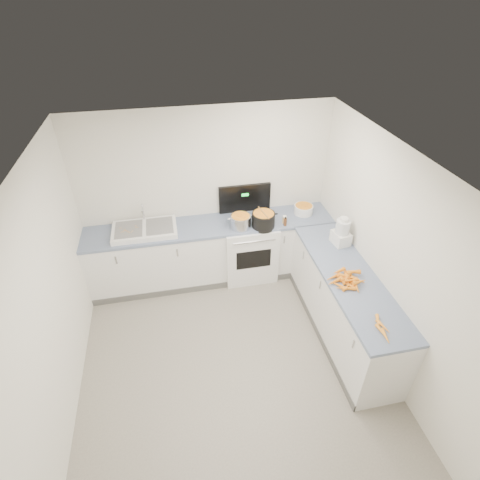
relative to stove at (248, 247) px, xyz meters
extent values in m
cube|color=white|center=(-0.55, 0.01, -0.02)|extent=(3.50, 0.60, 0.90)
cube|color=#7180A1|center=(-0.55, 0.01, 0.45)|extent=(3.50, 0.62, 0.04)
cube|color=white|center=(0.90, -1.39, -0.02)|extent=(0.60, 2.20, 0.90)
cube|color=#7180A1|center=(0.90, -1.39, 0.45)|extent=(0.62, 2.20, 0.04)
cube|color=white|center=(0.00, -0.01, -0.02)|extent=(0.76, 0.65, 0.90)
cube|color=black|center=(0.00, 0.29, 0.68)|extent=(0.76, 0.05, 0.42)
cube|color=white|center=(-1.45, 0.01, 0.50)|extent=(0.86, 0.52, 0.07)
cube|color=slate|center=(-1.65, 0.01, 0.54)|extent=(0.36, 0.42, 0.01)
cube|color=slate|center=(-1.25, 0.01, 0.54)|extent=(0.36, 0.42, 0.01)
cylinder|color=silver|center=(-1.45, 0.23, 0.66)|extent=(0.03, 0.03, 0.24)
cylinder|color=silver|center=(-0.15, -0.14, 0.55)|extent=(0.35, 0.35, 0.21)
cylinder|color=black|center=(0.17, -0.17, 0.56)|extent=(0.32, 0.32, 0.23)
cylinder|color=#AD7A47|center=(0.17, -0.17, 0.68)|extent=(0.07, 0.34, 0.01)
cylinder|color=white|center=(0.83, 0.05, 0.53)|extent=(0.31, 0.31, 0.13)
cylinder|color=#593319|center=(0.47, -0.22, 0.52)|extent=(0.04, 0.04, 0.11)
cylinder|color=#E5B266|center=(0.48, -0.15, 0.51)|extent=(0.06, 0.06, 0.10)
cube|color=white|center=(1.04, -0.77, 0.55)|extent=(0.22, 0.26, 0.17)
cylinder|color=silver|center=(1.04, -0.77, 0.72)|extent=(0.18, 0.18, 0.18)
cylinder|color=white|center=(1.04, -0.77, 0.83)|extent=(0.11, 0.11, 0.04)
cone|color=orange|center=(0.84, -1.47, 0.49)|extent=(0.22, 0.07, 0.05)
cone|color=orange|center=(0.74, -1.61, 0.49)|extent=(0.22, 0.10, 0.05)
cone|color=orange|center=(0.80, -1.57, 0.49)|extent=(0.15, 0.16, 0.05)
cone|color=orange|center=(0.84, -1.52, 0.49)|extent=(0.20, 0.06, 0.04)
cone|color=orange|center=(0.68, -1.54, 0.49)|extent=(0.17, 0.18, 0.04)
cone|color=orange|center=(0.79, -1.57, 0.48)|extent=(0.20, 0.15, 0.04)
cone|color=orange|center=(0.89, -1.39, 0.49)|extent=(0.20, 0.13, 0.05)
cone|color=orange|center=(0.67, -1.48, 0.49)|extent=(0.21, 0.12, 0.05)
cone|color=orange|center=(0.81, -1.46, 0.48)|extent=(0.19, 0.17, 0.04)
cone|color=orange|center=(0.68, -1.40, 0.49)|extent=(0.20, 0.11, 0.05)
cone|color=orange|center=(0.84, -1.45, 0.49)|extent=(0.16, 0.19, 0.05)
cone|color=orange|center=(0.93, -1.50, 0.49)|extent=(0.15, 0.15, 0.05)
cone|color=orange|center=(0.92, -1.40, 0.53)|extent=(0.20, 0.09, 0.05)
cone|color=orange|center=(0.79, -1.50, 0.51)|extent=(0.16, 0.17, 0.04)
cone|color=orange|center=(0.77, -1.35, 0.52)|extent=(0.18, 0.10, 0.05)
cone|color=orange|center=(0.85, -1.62, 0.51)|extent=(0.08, 0.21, 0.05)
cone|color=orange|center=(0.90, -1.40, 0.53)|extent=(0.21, 0.11, 0.05)
cone|color=orange|center=(0.82, -1.53, 0.52)|extent=(0.18, 0.04, 0.04)
cone|color=orange|center=(0.83, -1.45, 0.51)|extent=(0.19, 0.15, 0.04)
cone|color=orange|center=(0.90, -1.58, 0.53)|extent=(0.17, 0.08, 0.05)
cone|color=orange|center=(0.81, -1.47, 0.51)|extent=(0.09, 0.20, 0.04)
cone|color=orange|center=(0.83, -2.31, 0.49)|extent=(0.06, 0.18, 0.04)
cone|color=orange|center=(0.82, -2.25, 0.49)|extent=(0.05, 0.18, 0.04)
cone|color=orange|center=(0.87, -2.19, 0.49)|extent=(0.08, 0.18, 0.04)
cone|color=orange|center=(0.85, -2.13, 0.49)|extent=(0.11, 0.19, 0.04)
cube|color=tan|center=(-1.61, -0.06, 0.54)|extent=(0.03, 0.05, 0.00)
cube|color=tan|center=(-1.65, -0.07, 0.55)|extent=(0.03, 0.05, 0.00)
cube|color=tan|center=(-1.68, -0.03, 0.55)|extent=(0.03, 0.05, 0.00)
cube|color=tan|center=(-1.74, -0.04, 0.54)|extent=(0.05, 0.02, 0.00)
cube|color=tan|center=(-1.72, -0.02, 0.54)|extent=(0.03, 0.05, 0.00)
cube|color=tan|center=(-1.55, 0.03, 0.54)|extent=(0.05, 0.02, 0.00)
cube|color=tan|center=(-1.56, 0.07, 0.54)|extent=(0.03, 0.03, 0.00)
cube|color=tan|center=(-1.71, -0.01, 0.54)|extent=(0.01, 0.04, 0.00)
cube|color=tan|center=(-1.76, 0.06, 0.54)|extent=(0.03, 0.02, 0.00)
cube|color=tan|center=(-1.70, 0.00, 0.54)|extent=(0.02, 0.05, 0.00)
camera|label=1|loc=(-1.03, -4.38, 3.33)|focal=28.00mm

